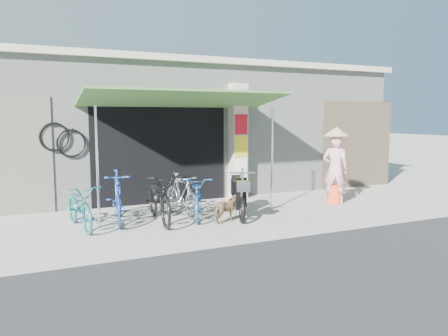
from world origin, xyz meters
name	(u,v)px	position (x,y,z in m)	size (l,w,h in m)	color
ground	(253,220)	(0.00, 0.00, 0.00)	(80.00, 80.00, 0.00)	#B0AA9F
road_strip	(437,303)	(0.00, -4.50, 0.01)	(80.00, 6.00, 0.01)	#313133
bicycle_shop	(175,127)	(0.00, 5.09, 1.83)	(12.30, 5.30, 3.66)	#A3A9A1
shop_pillar	(237,142)	(0.85, 2.45, 1.50)	(0.42, 0.44, 3.00)	beige
awning	(184,100)	(-0.90, 1.63, 2.51)	(4.60, 1.88, 2.72)	#3C6B30
neighbour_right	(357,145)	(5.00, 2.59, 1.30)	(2.60, 0.06, 2.60)	brown
bike_teal	(80,206)	(-3.35, 0.79, 0.43)	(0.58, 1.65, 0.87)	#18696F
bike_blue	(118,197)	(-2.59, 0.96, 0.53)	(0.50, 1.77, 1.06)	navy
bike_black	(160,198)	(-1.80, 0.66, 0.50)	(0.67, 1.92, 1.01)	black
bike_silver	(181,195)	(-1.21, 1.03, 0.47)	(0.44, 1.55, 0.93)	#A7A7AC
bike_navy	(198,197)	(-0.95, 0.70, 0.45)	(0.60, 1.73, 0.91)	#205295
street_dog	(228,209)	(-0.56, 0.02, 0.29)	(0.31, 0.68, 0.57)	tan
moped	(239,194)	(-0.07, 0.50, 0.48)	(0.85, 1.77, 1.04)	black
nun	(335,166)	(2.72, 0.75, 0.93)	(0.75, 0.72, 1.90)	pink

